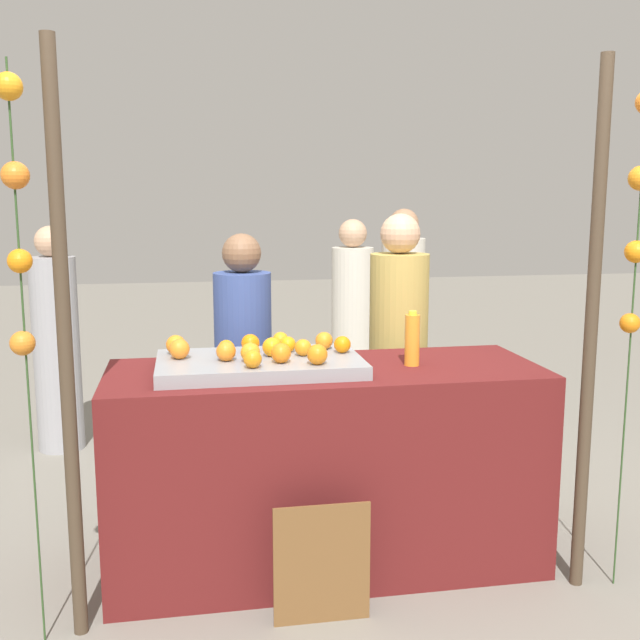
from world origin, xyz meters
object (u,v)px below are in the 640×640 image
orange_1 (288,344)px  stall_counter (326,466)px  vendor_right (398,369)px  vendor_left (244,385)px  juice_bottle (412,340)px  orange_0 (179,349)px  chalkboard_sign (322,565)px

orange_1 → stall_counter: bearing=-32.0°
vendor_right → vendor_left: bearing=-178.5°
juice_bottle → vendor_right: vendor_right is taller
orange_0 → vendor_right: bearing=28.0°
vendor_left → orange_1: bearing=-73.2°
chalkboard_sign → vendor_left: (-0.22, 1.16, 0.47)m
stall_counter → vendor_right: bearing=51.4°
orange_1 → juice_bottle: bearing=-11.4°
vendor_left → chalkboard_sign: bearing=-79.3°
chalkboard_sign → vendor_right: 1.45m
juice_bottle → vendor_right: (0.14, 0.70, -0.31)m
stall_counter → juice_bottle: 0.72m
orange_1 → chalkboard_sign: orange_1 is taller
orange_1 → vendor_right: bearing=39.5°
juice_bottle → vendor_left: vendor_left is taller
orange_0 → vendor_right: 1.40m
orange_1 → vendor_right: size_ratio=0.05×
orange_1 → juice_bottle: 0.58m
chalkboard_sign → vendor_left: vendor_left is taller
stall_counter → vendor_left: size_ratio=1.30×
orange_0 → chalkboard_sign: size_ratio=0.17×
orange_0 → chalkboard_sign: bearing=-44.8°
stall_counter → vendor_left: (-0.33, 0.66, 0.24)m
juice_bottle → vendor_left: (-0.74, 0.67, -0.36)m
orange_1 → orange_0: bearing=-173.2°
orange_0 → vendor_left: size_ratio=0.06×
orange_0 → juice_bottle: 1.07m
orange_0 → orange_1: orange_0 is taller
juice_bottle → chalkboard_sign: size_ratio=0.49×
orange_1 → juice_bottle: (0.57, -0.11, 0.03)m
chalkboard_sign → stall_counter: bearing=77.6°
orange_1 → vendor_left: 0.67m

